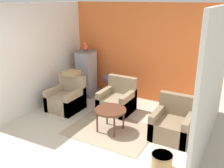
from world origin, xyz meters
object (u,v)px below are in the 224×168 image
object	(u,v)px
armchair_left	(66,99)
parrot	(86,46)
coffee_table	(110,111)
armchair_right	(173,125)
potted_plant	(107,84)
armchair_middle	(117,101)
wicker_basket	(162,162)
birdcage	(86,74)

from	to	relation	value
armchair_left	parrot	xyz separation A→B (m)	(-0.17, 1.12, 1.11)
coffee_table	armchair_right	size ratio (longest dim) A/B	0.78
armchair_right	parrot	xyz separation A→B (m)	(-2.83, 1.13, 1.11)
armchair_left	potted_plant	distance (m)	1.33
armchair_middle	parrot	distance (m)	1.83
armchair_right	potted_plant	world-z (taller)	armchair_right
armchair_left	armchair_right	bearing A→B (deg)	-0.12
armchair_left	wicker_basket	world-z (taller)	armchair_left
coffee_table	parrot	distance (m)	2.43
armchair_right	wicker_basket	size ratio (longest dim) A/B	2.37
armchair_right	birdcage	xyz separation A→B (m)	(-2.83, 1.13, 0.32)
armchair_middle	birdcage	bearing A→B (deg)	154.95
birdcage	parrot	distance (m)	0.78
parrot	potted_plant	world-z (taller)	parrot
coffee_table	birdcage	xyz separation A→B (m)	(-1.65, 1.52, 0.15)
armchair_right	potted_plant	size ratio (longest dim) A/B	1.29
armchair_right	potted_plant	bearing A→B (deg)	150.49
birdcage	wicker_basket	world-z (taller)	birdcage
birdcage	armchair_left	bearing A→B (deg)	-81.44
armchair_right	birdcage	distance (m)	3.06
coffee_table	wicker_basket	distance (m)	1.53
coffee_table	parrot	xyz separation A→B (m)	(-1.65, 1.53, 0.93)
birdcage	parrot	xyz separation A→B (m)	(0.00, 0.00, 0.78)
potted_plant	birdcage	bearing A→B (deg)	-167.43
potted_plant	wicker_basket	world-z (taller)	potted_plant
birdcage	coffee_table	bearing A→B (deg)	-42.80
wicker_basket	coffee_table	bearing A→B (deg)	152.52
coffee_table	armchair_right	distance (m)	1.26
armchair_middle	parrot	size ratio (longest dim) A/B	3.01
armchair_middle	coffee_table	bearing A→B (deg)	-70.22
potted_plant	wicker_basket	bearing A→B (deg)	-44.67
armchair_left	potted_plant	xyz separation A→B (m)	(0.43, 1.26, 0.09)
coffee_table	armchair_right	xyz separation A→B (m)	(1.18, 0.40, -0.18)
parrot	armchair_middle	bearing A→B (deg)	-25.13
armchair_right	parrot	size ratio (longest dim) A/B	3.01
coffee_table	armchair_left	bearing A→B (deg)	164.78
potted_plant	wicker_basket	size ratio (longest dim) A/B	1.84
armchair_middle	potted_plant	distance (m)	1.04
armchair_right	parrot	world-z (taller)	parrot
parrot	wicker_basket	bearing A→B (deg)	-36.69
birdcage	potted_plant	xyz separation A→B (m)	(0.60, 0.13, -0.23)
birdcage	armchair_right	bearing A→B (deg)	-21.73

